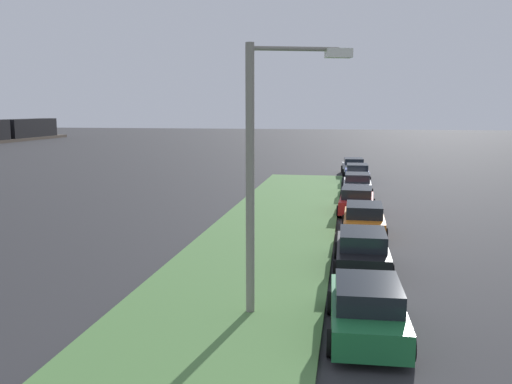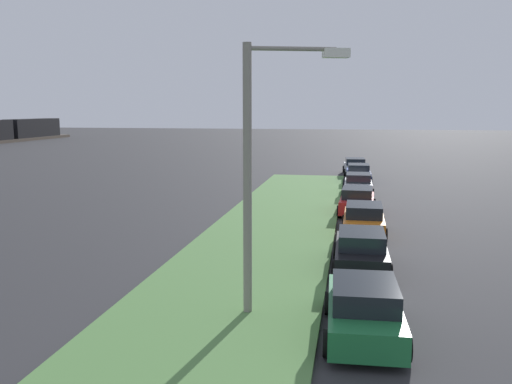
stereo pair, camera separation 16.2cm
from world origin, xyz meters
TOP-DOWN VIEW (x-y plane):
  - grass_median at (10.00, 7.64)m, footprint 60.00×6.00m
  - parked_car_green at (7.06, 3.52)m, footprint 4.36×2.14m
  - parked_car_black at (12.91, 3.52)m, footprint 4.32×2.06m
  - parked_car_orange at (18.57, 3.34)m, footprint 4.32×2.05m
  - parked_car_red at (23.82, 3.61)m, footprint 4.37×2.15m
  - parked_car_white at (30.58, 3.51)m, footprint 4.30×2.02m
  - parked_car_blue at (36.94, 3.46)m, footprint 4.34×2.10m
  - parked_car_silver at (42.18, 3.73)m, footprint 4.40×2.21m
  - streetlight at (8.04, 6.37)m, footprint 1.10×2.80m

SIDE VIEW (x-z plane):
  - grass_median at x=10.00m, z-range 0.00..0.12m
  - parked_car_green at x=7.06m, z-range -0.02..1.45m
  - parked_car_black at x=12.91m, z-range -0.02..1.45m
  - parked_car_orange at x=18.57m, z-range -0.02..1.45m
  - parked_car_red at x=23.82m, z-range -0.02..1.45m
  - parked_car_white at x=30.58m, z-range -0.02..1.45m
  - parked_car_blue at x=36.94m, z-range -0.02..1.45m
  - parked_car_silver at x=42.18m, z-range -0.02..1.45m
  - streetlight at x=8.04m, z-range 0.64..8.14m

